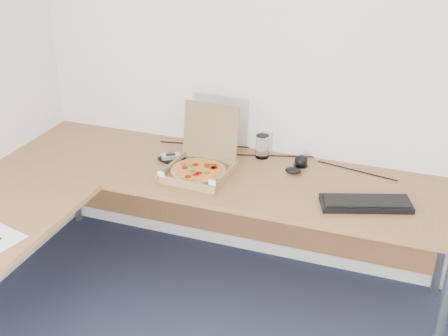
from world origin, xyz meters
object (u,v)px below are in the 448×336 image
at_px(desk, 133,204).
at_px(keyboard, 366,204).
at_px(drinking_glass, 262,147).
at_px(pizza_box, 200,167).
at_px(wallet, 172,159).

bearing_deg(desk, keyboard, 16.17).
xyz_separation_m(drinking_glass, keyboard, (0.63, -0.36, -0.05)).
distance_m(pizza_box, keyboard, 0.89).
relative_size(desk, pizza_box, 6.53).
height_order(keyboard, wallet, keyboard).
bearing_deg(drinking_glass, pizza_box, -129.47).
xyz_separation_m(keyboard, wallet, (-1.10, 0.14, -0.00)).
distance_m(pizza_box, wallet, 0.23).
bearing_deg(pizza_box, wallet, 159.90).
height_order(desk, pizza_box, pizza_box).
relative_size(drinking_glass, keyboard, 0.31).
height_order(desk, drinking_glass, drinking_glass).
height_order(desk, wallet, wallet).
distance_m(pizza_box, drinking_glass, 0.41).
bearing_deg(keyboard, desk, 177.67).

